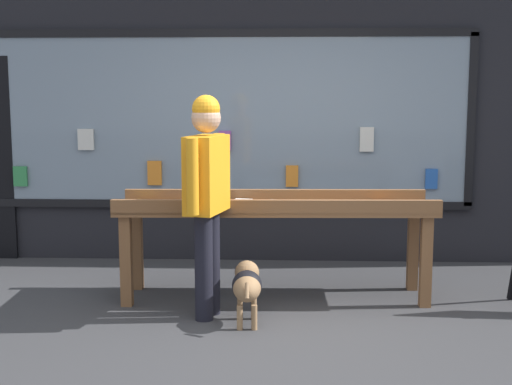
% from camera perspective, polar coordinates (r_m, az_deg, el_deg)
% --- Properties ---
extents(ground_plane, '(40.00, 40.00, 0.00)m').
position_cam_1_polar(ground_plane, '(5.25, 1.34, -11.33)').
color(ground_plane, '#38383A').
extents(shopfront_facade, '(7.38, 0.29, 3.45)m').
position_cam_1_polar(shopfront_facade, '(7.34, 1.19, 7.74)').
color(shopfront_facade, black).
rests_on(shopfront_facade, ground_plane).
extents(display_table_main, '(2.66, 0.76, 0.89)m').
position_cam_1_polar(display_table_main, '(5.99, 1.55, -1.77)').
color(display_table_main, brown).
rests_on(display_table_main, ground_plane).
extents(person_browsing, '(0.33, 0.66, 1.72)m').
position_cam_1_polar(person_browsing, '(5.44, -3.96, 0.34)').
color(person_browsing, black).
rests_on(person_browsing, ground_plane).
extents(small_dog, '(0.24, 0.63, 0.43)m').
position_cam_1_polar(small_dog, '(5.43, -0.73, -7.37)').
color(small_dog, '#99724C').
rests_on(small_dog, ground_plane).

